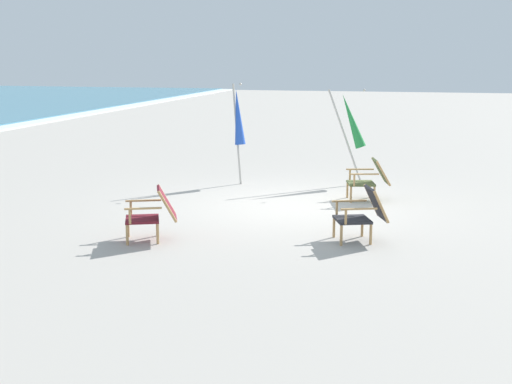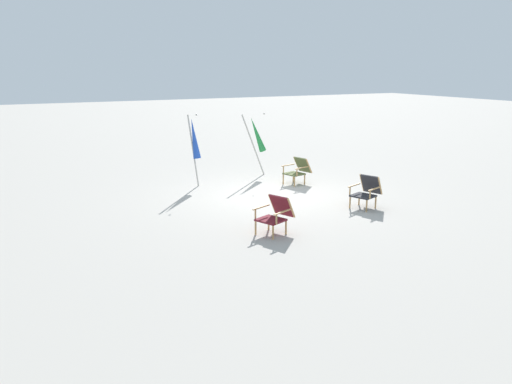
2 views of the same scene
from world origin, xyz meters
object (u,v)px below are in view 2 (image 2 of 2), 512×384
Objects in this scene: beach_chair_back_left at (367,191)px; beach_chair_back_right at (276,213)px; beach_chair_front_right at (298,170)px; umbrella_furled_blue at (194,139)px; umbrella_furled_green at (257,135)px.

beach_chair_back_right is at bearing 103.27° from beach_chair_back_left.
beach_chair_back_left is 1.00× the size of beach_chair_front_right.
umbrella_furled_blue is at bearing 68.72° from beach_chair_front_right.
umbrella_furled_blue is (1.11, 2.85, 0.96)m from beach_chair_front_right.
beach_chair_back_right is at bearing 156.93° from umbrella_furled_green.
beach_chair_back_right is at bearing 142.61° from beach_chair_front_right.
beach_chair_front_right is (3.70, -2.83, -0.00)m from beach_chair_back_right.
beach_chair_back_left is 4.77m from umbrella_furled_green.
beach_chair_back_left reaches higher than beach_chair_front_right.
umbrella_furled_blue is at bearing 0.30° from beach_chair_back_right.
umbrella_furled_green is at bearing -23.07° from beach_chair_back_right.
umbrella_furled_green reaches higher than beach_chair_front_right.
beach_chair_front_right is (2.99, 0.16, -0.00)m from beach_chair_back_left.
umbrella_furled_green is (1.64, 0.55, 0.88)m from beach_chair_front_right.
beach_chair_back_right is at bearing -179.70° from umbrella_furled_blue.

